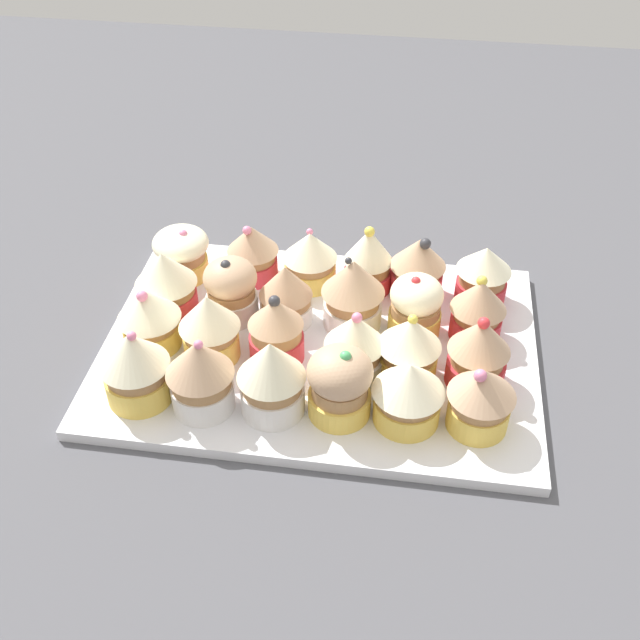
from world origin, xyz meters
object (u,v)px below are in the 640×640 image
object	(u,v)px
cupcake_5	(182,252)
cupcake_18	(481,397)
cupcake_6	(478,308)
cupcake_4	(253,251)
cupcake_8	(353,292)
cupcake_16	(209,325)
cupcake_1	(418,266)
cupcake_22	(200,374)
cupcake_17	(149,316)
cupcake_9	(286,294)
baking_tray	(320,347)
cupcake_7	(416,306)
cupcake_10	(231,289)
cupcake_12	(479,351)
cupcake_2	(368,259)
cupcake_3	(310,258)
cupcake_23	(135,365)
cupcake_15	(276,329)
cupcake_0	(483,274)
cupcake_20	(340,383)
cupcake_11	(166,282)
cupcake_13	(409,347)
cupcake_21	(271,376)
cupcake_14	(355,345)

from	to	relation	value
cupcake_5	cupcake_18	world-z (taller)	cupcake_18
cupcake_6	cupcake_18	xyz separation A→B (cm)	(-0.09, 12.37, -0.08)
cupcake_4	cupcake_5	distance (cm)	7.95
cupcake_8	cupcake_16	world-z (taller)	cupcake_8
cupcake_1	cupcake_22	size ratio (longest dim) A/B	0.94
cupcake_4	cupcake_17	world-z (taller)	cupcake_17
cupcake_4	cupcake_9	bearing A→B (deg)	125.37
baking_tray	cupcake_7	distance (cm)	10.62
cupcake_6	cupcake_10	bearing A→B (deg)	0.89
cupcake_12	cupcake_22	size ratio (longest dim) A/B	0.98
cupcake_2	cupcake_5	world-z (taller)	cupcake_2
baking_tray	cupcake_3	distance (cm)	10.92
cupcake_6	cupcake_23	world-z (taller)	cupcake_23
cupcake_3	cupcake_12	size ratio (longest dim) A/B	0.85
cupcake_5	cupcake_9	bearing A→B (deg)	154.76
cupcake_8	baking_tray	bearing A→B (deg)	50.02
cupcake_18	cupcake_7	bearing A→B (deg)	-62.47
cupcake_4	cupcake_5	xyz separation A→B (cm)	(7.89, 0.93, -0.31)
cupcake_15	cupcake_16	size ratio (longest dim) A/B	1.02
cupcake_23	cupcake_6	bearing A→B (deg)	-156.97
cupcake_10	cupcake_12	xyz separation A→B (cm)	(-25.22, 6.27, 0.36)
cupcake_0	cupcake_1	xyz separation A→B (cm)	(6.92, -0.08, 0.20)
cupcake_5	cupcake_15	distance (cm)	17.53
cupcake_0	cupcake_20	size ratio (longest dim) A/B	0.89
cupcake_8	cupcake_17	xyz separation A→B (cm)	(19.64, 6.03, -0.60)
cupcake_11	cupcake_13	distance (cm)	26.46
cupcake_0	cupcake_18	distance (cm)	18.36
cupcake_23	cupcake_10	bearing A→B (deg)	-114.61
cupcake_2	cupcake_6	world-z (taller)	cupcake_2
cupcake_18	cupcake_12	bearing A→B (deg)	-88.33
cupcake_16	cupcake_20	distance (cm)	14.70
cupcake_1	cupcake_22	xyz separation A→B (cm)	(18.66, 19.64, 0.31)
cupcake_6	cupcake_11	xyz separation A→B (cm)	(32.20, 0.52, 0.14)
cupcake_13	cupcake_21	world-z (taller)	cupcake_21
cupcake_21	cupcake_1	bearing A→B (deg)	-122.52
cupcake_17	cupcake_4	bearing A→B (deg)	-121.63
cupcake_2	cupcake_23	bearing A→B (deg)	45.41
cupcake_10	cupcake_15	distance (cm)	8.13
cupcake_16	cupcake_17	distance (cm)	6.45
cupcake_0	cupcake_2	distance (cm)	12.31
cupcake_16	cupcake_22	world-z (taller)	cupcake_22
cupcake_13	cupcake_15	size ratio (longest dim) A/B	0.98
cupcake_10	cupcake_11	world-z (taller)	same
cupcake_20	baking_tray	bearing A→B (deg)	-71.21
cupcake_12	cupcake_22	world-z (taller)	cupcake_22
cupcake_13	cupcake_6	bearing A→B (deg)	-133.44
cupcake_17	cupcake_20	bearing A→B (deg)	161.57
cupcake_5	cupcake_23	bearing A→B (deg)	93.65
cupcake_12	cupcake_22	bearing A→B (deg)	15.50
cupcake_14	cupcake_21	size ratio (longest dim) A/B	0.94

